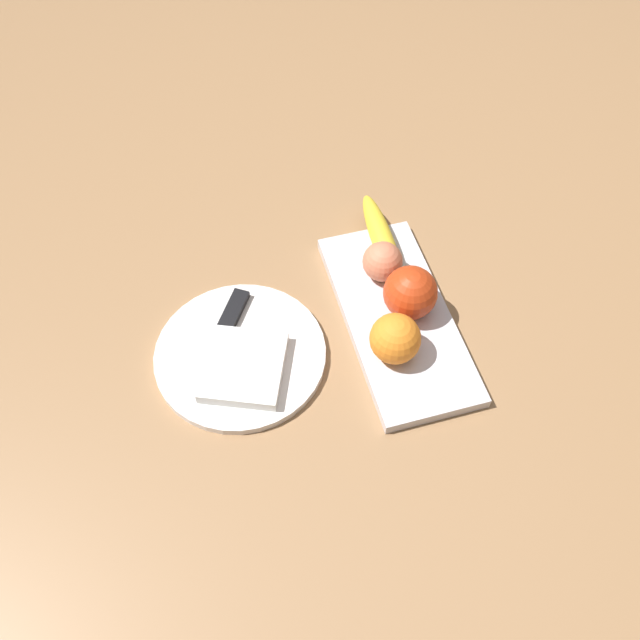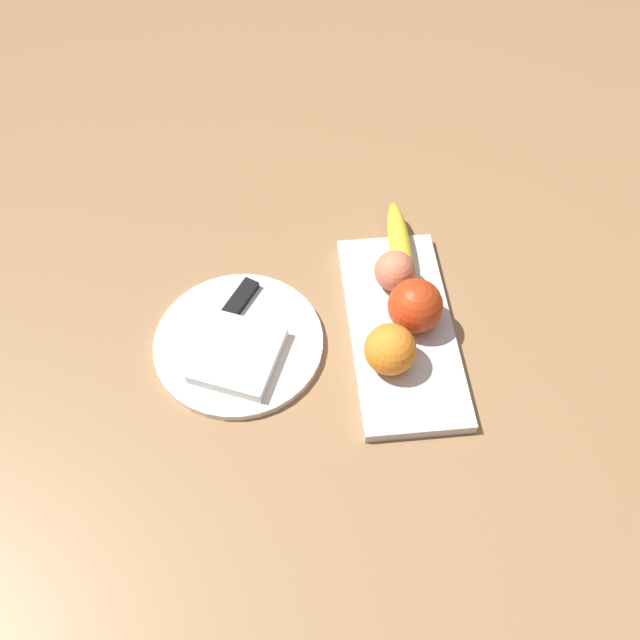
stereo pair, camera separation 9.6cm
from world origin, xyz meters
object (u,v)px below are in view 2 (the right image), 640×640
peach (396,271)px  dinner_plate (239,343)px  banana (400,249)px  folded_napkin (238,355)px  fruit_tray (400,329)px  knife (232,311)px  apple (415,306)px  orange_near_apple (390,349)px

peach → dinner_plate: bearing=-72.1°
banana → folded_napkin: (0.16, -0.26, -0.01)m
fruit_tray → dinner_plate: (-0.00, -0.24, -0.00)m
fruit_tray → folded_napkin: folded_napkin is taller
knife → peach: bearing=129.1°
fruit_tray → apple: apple is taller
peach → knife: (0.03, -0.25, -0.03)m
apple → knife: size_ratio=0.49×
dinner_plate → knife: bearing=-171.7°
peach → folded_napkin: (0.11, -0.24, -0.03)m
orange_near_apple → dinner_plate: size_ratio=0.29×
fruit_tray → knife: knife is taller
apple → banana: (-0.13, 0.00, -0.02)m
banana → orange_near_apple: 0.20m
apple → orange_near_apple: apple is taller
fruit_tray → folded_napkin: 0.24m
knife → fruit_tray: bearing=111.2°
dinner_plate → folded_napkin: size_ratio=2.08×
orange_near_apple → peach: orange_near_apple is taller
fruit_tray → banana: size_ratio=1.77×
fruit_tray → dinner_plate: fruit_tray is taller
banana → peach: size_ratio=3.17×
fruit_tray → banana: (-0.13, 0.02, 0.03)m
folded_napkin → dinner_plate: bearing=180.0°
apple → folded_napkin: bearing=-82.0°
banana → orange_near_apple: orange_near_apple is taller
orange_near_apple → folded_napkin: size_ratio=0.61×
knife → folded_napkin: bearing=38.1°
apple → knife: bearing=-99.9°
fruit_tray → dinner_plate: size_ratio=1.39×
apple → dinner_plate: bearing=-88.9°
dinner_plate → knife: size_ratio=1.53×
banana → folded_napkin: bearing=-55.5°
banana → knife: (0.08, -0.27, -0.02)m
apple → knife: (-0.05, -0.26, -0.04)m
fruit_tray → orange_near_apple: bearing=-24.9°
peach → dinner_plate: size_ratio=0.25×
banana → orange_near_apple: size_ratio=2.70×
folded_napkin → knife: size_ratio=0.73×
peach → dinner_plate: 0.26m
banana → orange_near_apple: bearing=-11.5°
peach → knife: bearing=-83.8°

